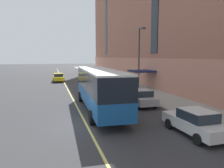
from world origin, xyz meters
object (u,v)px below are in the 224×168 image
city_bus (99,87)px  street_lamp (140,55)px  fire_hydrant (130,88)px  parked_car_silver_0 (141,97)px  parked_car_green_2 (89,74)px  parked_car_red_3 (108,82)px  parked_car_white_1 (195,122)px  taxi_cab (58,77)px

city_bus → street_lamp: size_ratio=1.60×
city_bus → street_lamp: street_lamp is taller
street_lamp → fire_hydrant: (-0.10, 3.00, -4.34)m
parked_car_silver_0 → parked_car_green_2: bearing=90.0°
parked_car_silver_0 → parked_car_red_3: (0.21, 13.25, 0.00)m
parked_car_silver_0 → street_lamp: size_ratio=0.59×
parked_car_white_1 → parked_car_red_3: same height
parked_car_green_2 → fire_hydrant: bearing=-85.2°
parked_car_red_3 → street_lamp: 9.47m
parked_car_silver_0 → taxi_cab: size_ratio=0.97×
parked_car_green_2 → city_bus: bearing=-98.1°
city_bus → parked_car_white_1: size_ratio=2.71×
parked_car_white_1 → street_lamp: 13.89m
parked_car_green_2 → fire_hydrant: (1.77, -21.11, -0.29)m
parked_car_silver_0 → taxi_cab: bearing=106.9°
city_bus → parked_car_red_3: 14.96m
parked_car_white_1 → taxi_cab: size_ratio=0.98×
parked_car_green_2 → parked_car_red_3: size_ratio=0.97×
parked_car_silver_0 → parked_car_white_1: size_ratio=0.99×
city_bus → fire_hydrant: city_bus is taller
parked_car_silver_0 → street_lamp: bearing=68.7°
city_bus → street_lamp: (6.14, 5.83, 2.77)m
street_lamp → parked_car_white_1: bearing=-98.3°
city_bus → parked_car_red_3: (4.46, 14.22, -1.29)m
city_bus → parked_car_white_1: 8.54m
parked_car_silver_0 → parked_car_green_2: 28.97m
city_bus → parked_car_silver_0: city_bus is taller
city_bus → fire_hydrant: (6.04, 8.83, -1.58)m
city_bus → parked_car_green_2: size_ratio=2.67×
parked_car_red_3 → fire_hydrant: size_ratio=6.70×
street_lamp → parked_car_red_3: bearing=101.4°
street_lamp → fire_hydrant: street_lamp is taller
taxi_cab → street_lamp: street_lamp is taller
city_bus → taxi_cab: size_ratio=2.65×
city_bus → fire_hydrant: bearing=55.6°
taxi_cab → parked_car_silver_0: bearing=-73.1°
parked_car_white_1 → parked_car_green_2: size_ratio=0.99×
parked_car_white_1 → parked_car_red_3: (0.23, 21.53, 0.00)m
taxi_cab → city_bus: bearing=-83.7°
parked_car_white_1 → parked_car_silver_0: bearing=89.8°
parked_car_red_3 → fire_hydrant: 5.63m
parked_car_silver_0 → street_lamp: (1.89, 4.86, 4.05)m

